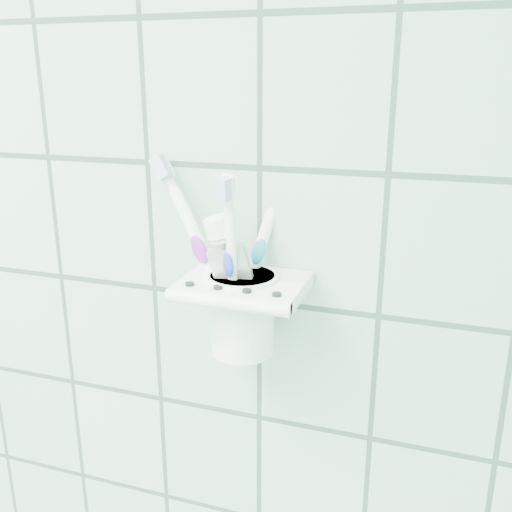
{
  "coord_description": "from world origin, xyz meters",
  "views": [
    {
      "loc": [
        0.84,
        0.64,
        1.49
      ],
      "look_at": [
        0.68,
        1.1,
        1.34
      ],
      "focal_mm": 40.0,
      "sensor_mm": 36.0,
      "label": 1
    }
  ],
  "objects_px": {
    "holder_bracket": "(244,287)",
    "toothbrush_orange": "(234,255)",
    "cup": "(243,310)",
    "toothbrush_pink": "(247,245)",
    "toothbrush_blue": "(230,253)",
    "toothpaste_tube": "(254,269)"
  },
  "relations": [
    {
      "from": "cup",
      "to": "toothbrush_pink",
      "type": "distance_m",
      "value": 0.08
    },
    {
      "from": "cup",
      "to": "toothbrush_orange",
      "type": "height_order",
      "value": "toothbrush_orange"
    },
    {
      "from": "toothbrush_pink",
      "to": "toothbrush_blue",
      "type": "relative_size",
      "value": 1.11
    },
    {
      "from": "cup",
      "to": "toothpaste_tube",
      "type": "bearing_deg",
      "value": 13.24
    },
    {
      "from": "holder_bracket",
      "to": "toothbrush_orange",
      "type": "height_order",
      "value": "toothbrush_orange"
    },
    {
      "from": "holder_bracket",
      "to": "toothbrush_pink",
      "type": "xyz_separation_m",
      "value": [
        0.01,
        -0.01,
        0.05
      ]
    },
    {
      "from": "holder_bracket",
      "to": "toothbrush_blue",
      "type": "height_order",
      "value": "toothbrush_blue"
    },
    {
      "from": "toothbrush_pink",
      "to": "toothbrush_orange",
      "type": "xyz_separation_m",
      "value": [
        -0.02,
        0.01,
        -0.02
      ]
    },
    {
      "from": "cup",
      "to": "toothbrush_orange",
      "type": "xyz_separation_m",
      "value": [
        -0.01,
        0.0,
        0.06
      ]
    },
    {
      "from": "cup",
      "to": "toothbrush_orange",
      "type": "distance_m",
      "value": 0.06
    },
    {
      "from": "cup",
      "to": "holder_bracket",
      "type": "bearing_deg",
      "value": -49.49
    },
    {
      "from": "toothbrush_pink",
      "to": "toothpaste_tube",
      "type": "height_order",
      "value": "toothbrush_pink"
    },
    {
      "from": "holder_bracket",
      "to": "cup",
      "type": "relative_size",
      "value": 1.45
    },
    {
      "from": "holder_bracket",
      "to": "toothbrush_blue",
      "type": "relative_size",
      "value": 0.64
    },
    {
      "from": "holder_bracket",
      "to": "toothpaste_tube",
      "type": "distance_m",
      "value": 0.02
    },
    {
      "from": "toothbrush_pink",
      "to": "toothbrush_orange",
      "type": "height_order",
      "value": "toothbrush_pink"
    },
    {
      "from": "holder_bracket",
      "to": "cup",
      "type": "bearing_deg",
      "value": 130.51
    },
    {
      "from": "toothbrush_pink",
      "to": "toothpaste_tube",
      "type": "xyz_separation_m",
      "value": [
        0.0,
        0.01,
        -0.03
      ]
    },
    {
      "from": "cup",
      "to": "toothbrush_pink",
      "type": "xyz_separation_m",
      "value": [
        0.01,
        -0.01,
        0.07
      ]
    },
    {
      "from": "toothbrush_orange",
      "to": "toothpaste_tube",
      "type": "distance_m",
      "value": 0.02
    },
    {
      "from": "toothpaste_tube",
      "to": "holder_bracket",
      "type": "bearing_deg",
      "value": -152.01
    },
    {
      "from": "toothbrush_pink",
      "to": "toothbrush_blue",
      "type": "bearing_deg",
      "value": 153.85
    }
  ]
}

